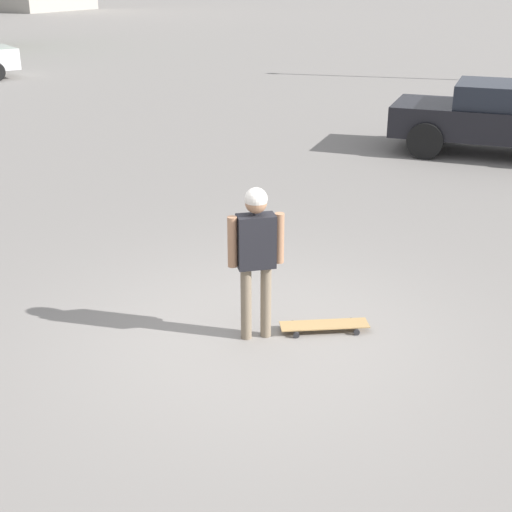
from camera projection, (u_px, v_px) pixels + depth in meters
ground_plane at (256, 337)px, 7.43m from camera, size 220.00×220.00×0.00m
person at (256, 245)px, 7.04m from camera, size 0.41×0.45×1.62m
skateboard at (324, 325)px, 7.53m from camera, size 0.72×0.90×0.08m
car_parked_near at (497, 117)px, 14.33m from camera, size 2.41×4.27×1.44m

